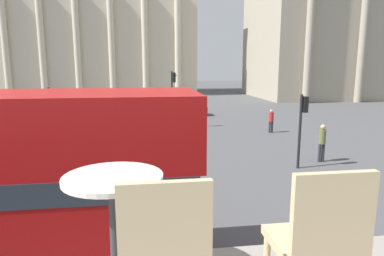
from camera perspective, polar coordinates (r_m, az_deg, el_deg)
cafe_dining_table at (r=2.19m, az=-12.83°, el=-12.58°), size 0.60×0.60×0.73m
cafe_chair_0 at (r=1.69m, az=-4.64°, el=-20.34°), size 0.40×0.40×0.91m
cafe_chair_1 at (r=1.90m, az=20.29°, el=-17.29°), size 0.40×0.40×0.91m
plaza_building_left at (r=58.45m, az=-15.22°, el=14.82°), size 30.47×13.16×18.85m
plaza_building_right at (r=58.77m, az=28.06°, el=16.21°), size 35.22×16.59×23.42m
traffic_light_near at (r=15.84m, az=17.88°, el=1.26°), size 0.42×0.24×3.34m
traffic_light_mid at (r=20.20m, az=-22.35°, el=2.98°), size 0.42×0.24×3.40m
traffic_light_far at (r=24.91m, az=-3.21°, el=6.08°), size 0.42×0.24×4.16m
car_navy at (r=31.54m, az=-1.53°, el=3.35°), size 4.20×1.93×1.35m
pedestrian_red at (r=24.06m, az=13.06°, el=1.39°), size 0.32×0.32×1.60m
pedestrian_olive at (r=17.46m, az=20.87°, el=-1.92°), size 0.32×0.32×1.82m
pedestrian_blue at (r=29.38m, az=-2.79°, el=3.42°), size 0.32×0.32×1.74m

